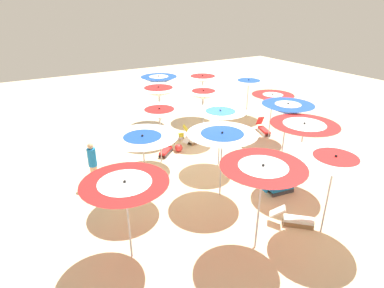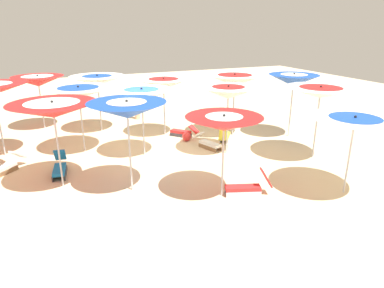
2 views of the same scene
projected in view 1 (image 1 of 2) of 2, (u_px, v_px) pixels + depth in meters
The scene contains 24 objects.
ground at pixel (217, 160), 13.39m from camera, with size 40.41×40.41×0.04m, color beige.
beach_umbrella_0 at pixel (159, 81), 16.82m from camera, with size 1.90×1.90×2.51m.
beach_umbrella_1 at pixel (159, 92), 14.78m from camera, with size 2.15×2.15×2.49m.
beach_umbrella_2 at pixel (160, 114), 12.35m from camera, with size 2.01×2.01×2.33m.
beach_umbrella_3 at pixel (143, 142), 9.81m from camera, with size 2.21×2.21×2.35m.
beach_umbrella_4 at pixel (125, 190), 7.48m from camera, with size 2.08×2.08×2.29m.
beach_umbrella_5 at pixel (203, 79), 17.28m from camera, with size 2.24×2.24×2.44m.
beach_umbrella_6 at pixel (203, 95), 14.65m from camera, with size 1.94×1.94×2.38m.
beach_umbrella_7 at pixel (220, 116), 12.13m from camera, with size 1.98×1.98×2.33m.
beach_umbrella_8 at pixel (222, 138), 10.11m from camera, with size 2.25×2.25×2.33m.
beach_umbrella_9 at pixel (263, 172), 7.71m from camera, with size 2.10×2.10×2.52m.
beach_umbrella_10 at pixel (249, 83), 17.68m from camera, with size 2.22×2.22×2.13m.
beach_umbrella_11 at pixel (272, 98), 14.70m from camera, with size 1.93×1.93×2.20m.
beach_umbrella_12 at pixel (287, 109), 12.37m from camera, with size 2.00×2.00×2.50m.
beach_umbrella_13 at pixel (304, 129), 10.59m from camera, with size 2.25×2.25×2.42m.
beach_umbrella_14 at pixel (334, 164), 8.32m from camera, with size 2.21×2.21×2.45m.
lounger_0 at pixel (194, 139), 14.83m from camera, with size 1.27×0.69×0.53m.
lounger_1 at pixel (295, 219), 9.41m from camera, with size 1.15×1.10×0.56m.
lounger_2 at pixel (177, 134), 15.34m from camera, with size 1.11×0.94×0.70m.
lounger_3 at pixel (166, 150), 13.82m from camera, with size 1.08×1.00×0.52m.
lounger_4 at pixel (278, 188), 10.97m from camera, with size 1.22×0.51×0.65m.
lounger_5 at pixel (263, 129), 16.01m from camera, with size 0.70×1.26×0.71m.
beachgoer_0 at pixel (93, 163), 11.24m from camera, with size 0.30×0.30×1.62m.
beach_ball at pixel (179, 148), 14.03m from camera, with size 0.34×0.34×0.34m, color red.
Camera 1 is at (-6.95, -9.77, 6.06)m, focal length 29.96 mm.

